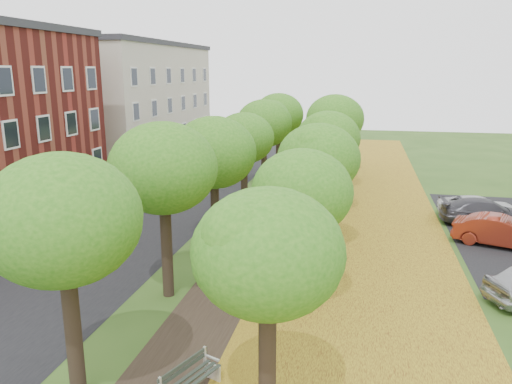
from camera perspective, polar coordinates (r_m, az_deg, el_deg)
The scene contains 10 objects.
street_asphalt at distance 28.63m, azimuth -13.13°, elevation -2.80°, with size 8.00×70.00×0.01m, color black.
footpath at distance 26.41m, azimuth 1.82°, elevation -3.85°, with size 3.20×70.00×0.01m, color black.
leaf_verge at distance 26.04m, azimuth 12.75°, elevation -4.45°, with size 7.50×70.00×0.01m, color gold.
tree_row_west at distance 25.90m, azimuth -2.92°, elevation 5.68°, with size 3.67×33.67×5.95m.
tree_row_east at distance 25.11m, azimuth 7.77°, elevation 5.31°, with size 3.67×33.67×5.95m.
building_cream at distance 47.92m, azimuth -14.78°, elevation 10.01°, with size 10.30×20.30×10.40m.
bench at distance 13.49m, azimuth -7.57°, elevation -20.43°, with size 1.17×1.87×0.85m.
car_red at distance 25.87m, azimuth 26.27°, elevation -4.08°, with size 1.48×4.25×1.40m, color maroon.
car_grey at distance 29.08m, azimuth 24.82°, elevation -2.10°, with size 1.90×4.67×1.36m, color #343338.
car_white at distance 30.00m, azimuth 24.29°, elevation -1.71°, with size 2.05×4.46×1.24m, color silver.
Camera 1 is at (4.42, -9.77, 8.01)m, focal length 35.00 mm.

